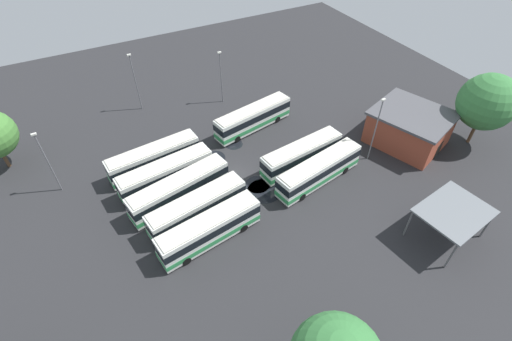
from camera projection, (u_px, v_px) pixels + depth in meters
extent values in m
plane|color=#28282B|center=(237.00, 175.00, 48.51)|extent=(95.85, 95.85, 0.00)
cube|color=silver|center=(210.00, 229.00, 39.60)|extent=(11.90, 4.13, 3.12)
cube|color=beige|center=(208.00, 219.00, 38.49)|extent=(11.41, 3.87, 0.14)
cube|color=black|center=(209.00, 226.00, 39.26)|extent=(11.96, 4.17, 1.00)
cube|color=#2D8C4C|center=(210.00, 234.00, 40.20)|extent=(11.96, 4.17, 0.62)
cube|color=black|center=(254.00, 201.00, 41.74)|extent=(0.35, 2.01, 1.15)
cylinder|color=black|center=(232.00, 215.00, 42.77)|extent=(1.03, 0.44, 1.00)
cylinder|color=black|center=(244.00, 228.00, 41.44)|extent=(1.03, 0.44, 1.00)
cylinder|color=black|center=(176.00, 246.00, 39.62)|extent=(1.03, 0.44, 1.00)
cylinder|color=black|center=(186.00, 261.00, 38.29)|extent=(1.03, 0.44, 1.00)
cube|color=silver|center=(197.00, 208.00, 41.80)|extent=(11.94, 4.33, 3.12)
cube|color=beige|center=(196.00, 198.00, 40.68)|extent=(11.44, 4.06, 0.14)
cube|color=black|center=(197.00, 205.00, 41.46)|extent=(12.00, 4.38, 1.00)
cube|color=#2D8C4C|center=(198.00, 213.00, 42.39)|extent=(12.00, 4.38, 0.62)
cube|color=black|center=(239.00, 182.00, 44.00)|extent=(0.39, 2.00, 1.15)
cylinder|color=black|center=(220.00, 196.00, 45.00)|extent=(1.04, 0.46, 1.00)
cylinder|color=black|center=(230.00, 207.00, 43.68)|extent=(1.04, 0.46, 1.00)
cylinder|color=black|center=(166.00, 225.00, 41.77)|extent=(1.04, 0.46, 1.00)
cylinder|color=black|center=(176.00, 238.00, 40.45)|extent=(1.04, 0.46, 1.00)
cube|color=silver|center=(180.00, 190.00, 43.92)|extent=(12.79, 4.91, 3.12)
cube|color=beige|center=(178.00, 180.00, 42.80)|extent=(12.26, 4.61, 0.14)
cube|color=black|center=(179.00, 187.00, 43.58)|extent=(12.85, 4.96, 1.00)
cube|color=#2D8C4C|center=(181.00, 195.00, 44.51)|extent=(12.85, 4.96, 0.62)
cube|color=black|center=(222.00, 163.00, 46.44)|extent=(0.46, 1.99, 1.15)
cylinder|color=black|center=(203.00, 178.00, 47.30)|extent=(1.04, 0.49, 1.00)
cylinder|color=black|center=(213.00, 188.00, 46.02)|extent=(1.04, 0.49, 1.00)
cylinder|color=black|center=(148.00, 207.00, 43.67)|extent=(1.04, 0.49, 1.00)
cylinder|color=black|center=(157.00, 219.00, 42.39)|extent=(1.04, 0.49, 1.00)
cube|color=silver|center=(166.00, 174.00, 45.88)|extent=(12.16, 3.93, 3.12)
cube|color=beige|center=(164.00, 164.00, 44.77)|extent=(11.66, 3.68, 0.14)
cube|color=black|center=(166.00, 171.00, 45.54)|extent=(12.22, 3.98, 1.00)
cube|color=#2D8C4C|center=(167.00, 179.00, 46.48)|extent=(12.22, 3.98, 0.62)
cube|color=black|center=(208.00, 152.00, 48.00)|extent=(0.31, 2.01, 1.15)
cylinder|color=black|center=(190.00, 166.00, 49.05)|extent=(1.03, 0.42, 1.00)
cylinder|color=black|center=(198.00, 175.00, 47.70)|extent=(1.03, 0.42, 1.00)
cylinder|color=black|center=(137.00, 189.00, 45.92)|extent=(1.03, 0.42, 1.00)
cylinder|color=black|center=(144.00, 200.00, 44.56)|extent=(1.03, 0.42, 1.00)
cube|color=silver|center=(154.00, 158.00, 48.04)|extent=(12.16, 3.72, 3.12)
cube|color=beige|center=(152.00, 149.00, 46.93)|extent=(11.66, 3.47, 0.14)
cube|color=black|center=(153.00, 155.00, 47.70)|extent=(12.22, 3.76, 1.00)
cube|color=#2D8C4C|center=(155.00, 163.00, 48.64)|extent=(12.22, 3.76, 0.62)
cube|color=black|center=(195.00, 139.00, 50.10)|extent=(0.27, 2.01, 1.15)
cylinder|color=black|center=(178.00, 151.00, 51.18)|extent=(1.03, 0.40, 1.00)
cylinder|color=black|center=(185.00, 160.00, 49.81)|extent=(1.03, 0.40, 1.00)
cylinder|color=black|center=(126.00, 172.00, 48.13)|extent=(1.03, 0.40, 1.00)
cylinder|color=black|center=(132.00, 182.00, 46.76)|extent=(1.03, 0.40, 1.00)
cube|color=silver|center=(319.00, 170.00, 46.36)|extent=(12.66, 4.60, 3.12)
cube|color=beige|center=(321.00, 161.00, 45.25)|extent=(12.13, 4.32, 0.14)
cube|color=black|center=(320.00, 167.00, 46.02)|extent=(12.72, 4.65, 1.00)
cube|color=#2D8C4C|center=(318.00, 175.00, 46.96)|extent=(12.72, 4.65, 0.62)
cube|color=black|center=(353.00, 147.00, 48.77)|extent=(0.41, 2.00, 1.15)
cylinder|color=black|center=(332.00, 161.00, 49.69)|extent=(1.04, 0.47, 1.00)
cylinder|color=black|center=(345.00, 170.00, 48.38)|extent=(1.04, 0.47, 1.00)
cylinder|color=black|center=(290.00, 187.00, 46.20)|extent=(1.04, 0.47, 1.00)
cylinder|color=black|center=(302.00, 197.00, 44.90)|extent=(1.04, 0.47, 1.00)
cube|color=silver|center=(302.00, 155.00, 48.56)|extent=(11.95, 3.82, 3.12)
cube|color=beige|center=(303.00, 145.00, 47.45)|extent=(11.46, 3.57, 0.14)
cube|color=black|center=(302.00, 152.00, 48.22)|extent=(12.02, 3.86, 1.00)
cube|color=#2D8C4C|center=(301.00, 160.00, 49.15)|extent=(12.02, 3.86, 0.62)
cube|color=black|center=(335.00, 135.00, 50.61)|extent=(0.30, 2.01, 1.15)
cylinder|color=black|center=(316.00, 148.00, 51.69)|extent=(1.03, 0.42, 1.00)
cylinder|color=black|center=(327.00, 157.00, 50.33)|extent=(1.03, 0.42, 1.00)
cylinder|color=black|center=(274.00, 168.00, 48.64)|extent=(1.03, 0.42, 1.00)
cylinder|color=black|center=(285.00, 178.00, 47.28)|extent=(1.03, 0.42, 1.00)
cube|color=silver|center=(253.00, 118.00, 54.71)|extent=(12.70, 4.81, 3.12)
cube|color=beige|center=(253.00, 109.00, 53.60)|extent=(12.17, 4.52, 0.14)
cube|color=black|center=(253.00, 115.00, 54.37)|extent=(12.77, 4.86, 1.00)
cube|color=#2D8C4C|center=(253.00, 123.00, 55.31)|extent=(12.77, 4.86, 0.62)
cube|color=black|center=(284.00, 100.00, 57.19)|extent=(0.45, 1.99, 1.15)
cylinder|color=black|center=(268.00, 113.00, 58.07)|extent=(1.04, 0.49, 1.00)
cylinder|color=black|center=(277.00, 119.00, 56.79)|extent=(1.04, 0.49, 1.00)
cylinder|color=black|center=(228.00, 132.00, 54.49)|extent=(1.04, 0.49, 1.00)
cylinder|color=black|center=(237.00, 139.00, 53.21)|extent=(1.04, 0.49, 1.00)
cube|color=#99422D|center=(409.00, 129.00, 52.01)|extent=(10.92, 11.57, 4.62)
cube|color=#4C4C51|center=(414.00, 114.00, 50.31)|extent=(11.57, 12.27, 0.36)
cube|color=black|center=(438.00, 150.00, 50.48)|extent=(1.72, 0.63, 2.20)
cube|color=slate|center=(455.00, 211.00, 38.48)|extent=(8.02, 6.69, 0.20)
cylinder|color=#59595B|center=(445.00, 197.00, 42.89)|extent=(0.20, 0.20, 4.02)
cylinder|color=#59595B|center=(487.00, 225.00, 39.84)|extent=(0.20, 0.20, 4.02)
cylinder|color=#59595B|center=(408.00, 223.00, 40.00)|extent=(0.20, 0.20, 4.02)
cylinder|color=#59595B|center=(451.00, 256.00, 36.95)|extent=(0.20, 0.20, 4.02)
cylinder|color=slate|center=(49.00, 164.00, 43.60)|extent=(0.16, 0.16, 8.53)
cube|color=silver|center=(34.00, 134.00, 40.57)|extent=(0.56, 0.28, 0.20)
cylinder|color=slate|center=(221.00, 79.00, 58.53)|extent=(0.16, 0.16, 8.38)
cube|color=silver|center=(219.00, 52.00, 55.55)|extent=(0.56, 0.28, 0.20)
cylinder|color=slate|center=(375.00, 132.00, 47.72)|extent=(0.16, 0.16, 9.20)
cube|color=silver|center=(383.00, 100.00, 44.46)|extent=(0.56, 0.28, 0.20)
cylinder|color=slate|center=(136.00, 84.00, 56.74)|extent=(0.16, 0.16, 9.03)
cube|color=silver|center=(129.00, 55.00, 53.54)|extent=(0.56, 0.28, 0.20)
cylinder|color=brown|center=(5.00, 158.00, 48.82)|extent=(0.44, 0.44, 2.68)
cylinder|color=brown|center=(472.00, 132.00, 52.37)|extent=(0.44, 0.44, 3.48)
sphere|color=#387A3D|center=(487.00, 102.00, 48.99)|extent=(7.59, 7.59, 7.59)
cylinder|color=black|center=(286.00, 160.00, 50.67)|extent=(1.82, 1.82, 0.01)
cylinder|color=black|center=(214.00, 158.00, 50.91)|extent=(3.21, 3.21, 0.01)
cylinder|color=black|center=(257.00, 184.00, 47.17)|extent=(3.16, 3.16, 0.01)
cylinder|color=black|center=(234.00, 144.00, 53.14)|extent=(2.58, 2.58, 0.01)
cylinder|color=black|center=(264.00, 191.00, 46.33)|extent=(4.32, 4.32, 0.01)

